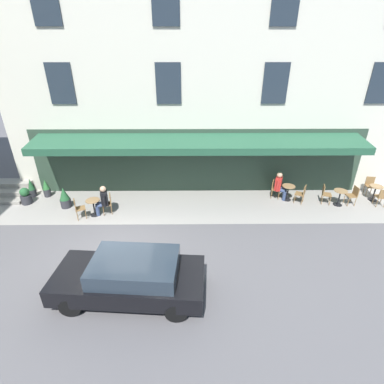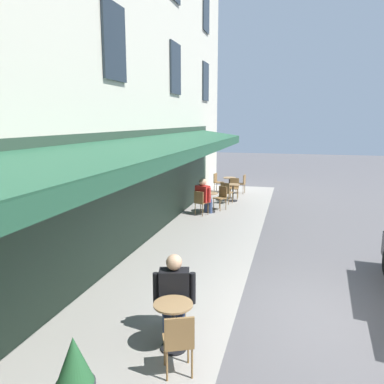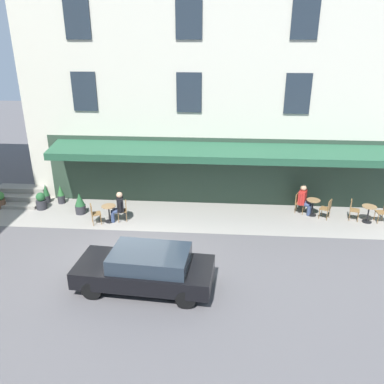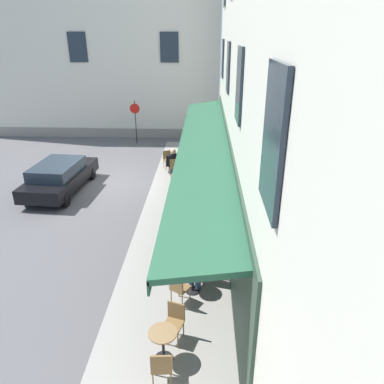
# 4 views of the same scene
# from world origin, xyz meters

# --- Properties ---
(ground_plane) EXTENTS (70.00, 70.00, 0.00)m
(ground_plane) POSITION_xyz_m (0.00, 0.00, 0.00)
(ground_plane) COLOR #565456
(sidewalk_cafe_terrace) EXTENTS (20.50, 3.20, 0.01)m
(sidewalk_cafe_terrace) POSITION_xyz_m (-3.25, -3.40, 0.00)
(sidewalk_cafe_terrace) COLOR gray
(sidewalk_cafe_terrace) RESTS_ON ground_plane
(corner_building_facade) EXTENTS (10.12, 17.00, 15.00)m
(corner_building_facade) POSITION_xyz_m (13.00, 3.50, 7.50)
(corner_building_facade) COLOR silver
(corner_building_facade) RESTS_ON ground_plane
(back_alley_steps) EXTENTS (2.40, 1.75, 0.60)m
(back_alley_steps) POSITION_xyz_m (6.60, -4.59, 0.24)
(back_alley_steps) COLOR gray
(back_alley_steps) RESTS_ON ground_plane
(cafe_table_near_entrance) EXTENTS (0.60, 0.60, 0.75)m
(cafe_table_near_entrance) POSITION_xyz_m (1.60, -2.58, 0.49)
(cafe_table_near_entrance) COLOR black
(cafe_table_near_entrance) RESTS_ON ground_plane
(cafe_chair_wicker_facing_street) EXTENTS (0.53, 0.53, 0.91)m
(cafe_chair_wicker_facing_street) POSITION_xyz_m (2.18, -2.32, 0.55)
(cafe_chair_wicker_facing_street) COLOR olive
(cafe_chair_wicker_facing_street) RESTS_ON ground_plane
(cafe_chair_wicker_back_row) EXTENTS (0.49, 0.49, 0.91)m
(cafe_chair_wicker_back_row) POSITION_xyz_m (0.99, -2.74, 0.55)
(cafe_chair_wicker_back_row) COLOR olive
(cafe_chair_wicker_back_row) RESTS_ON ground_plane
(cafe_table_mid_terrace) EXTENTS (0.60, 0.60, 0.75)m
(cafe_table_mid_terrace) POSITION_xyz_m (-9.52, -3.38, 0.49)
(cafe_table_mid_terrace) COLOR black
(cafe_table_mid_terrace) RESTS_ON ground_plane
(cafe_chair_wicker_by_window) EXTENTS (0.43, 0.43, 0.91)m
(cafe_chair_wicker_by_window) POSITION_xyz_m (-10.15, -3.42, 0.55)
(cafe_chair_wicker_by_window) COLOR olive
(cafe_chair_wicker_by_window) RESTS_ON ground_plane
(cafe_chair_wicker_corner_left) EXTENTS (0.50, 0.50, 0.91)m
(cafe_chair_wicker_corner_left) POSITION_xyz_m (-8.92, -3.58, 0.55)
(cafe_chair_wicker_corner_left) COLOR olive
(cafe_chair_wicker_corner_left) RESTS_ON ground_plane
(cafe_table_far_end) EXTENTS (0.60, 0.60, 0.75)m
(cafe_table_far_end) POSITION_xyz_m (-7.28, -3.91, 0.49)
(cafe_table_far_end) COLOR black
(cafe_table_far_end) RESTS_ON ground_plane
(cafe_chair_wicker_corner_right) EXTENTS (0.55, 0.55, 0.91)m
(cafe_chair_wicker_corner_right) POSITION_xyz_m (-7.82, -3.58, 0.55)
(cafe_chair_wicker_corner_right) COLOR olive
(cafe_chair_wicker_corner_right) RESTS_ON ground_plane
(cafe_chair_wicker_kerbside) EXTENTS (0.52, 0.52, 0.91)m
(cafe_chair_wicker_kerbside) POSITION_xyz_m (-6.70, -4.16, 0.55)
(cafe_chair_wicker_kerbside) COLOR olive
(cafe_chair_wicker_kerbside) RESTS_ON ground_plane
(seated_patron_in_black) EXTENTS (0.64, 0.68, 1.34)m
(seated_patron_in_black) POSITION_xyz_m (1.20, -2.69, 0.71)
(seated_patron_in_black) COLOR navy
(seated_patron_in_black) RESTS_ON ground_plane
(seated_companion_in_red) EXTENTS (0.68, 0.67, 1.37)m
(seated_companion_in_red) POSITION_xyz_m (-6.90, -4.07, 0.72)
(seated_companion_in_red) COLOR navy
(seated_companion_in_red) RESTS_ON ground_plane
(no_parking_sign) EXTENTS (0.09, 0.59, 2.60)m
(no_parking_sign) POSITION_xyz_m (6.60, 0.03, 1.79)
(no_parking_sign) COLOR black
(no_parking_sign) RESTS_ON ground_plane
(potted_plant_by_steps) EXTENTS (0.47, 0.47, 0.99)m
(potted_plant_by_steps) POSITION_xyz_m (3.14, -3.31, 0.48)
(potted_plant_by_steps) COLOR #2D2D33
(potted_plant_by_steps) RESTS_ON ground_plane
(potted_plant_entrance_right) EXTENTS (0.41, 0.41, 0.78)m
(potted_plant_entrance_right) POSITION_xyz_m (7.10, -3.68, 0.39)
(potted_plant_entrance_right) COLOR brown
(potted_plant_entrance_right) RESTS_ON ground_plane
(potted_plant_entrance_left) EXTENTS (0.48, 0.48, 0.81)m
(potted_plant_entrance_left) POSITION_xyz_m (5.12, -3.66, 0.38)
(potted_plant_entrance_left) COLOR #2D2D33
(potted_plant_entrance_left) RESTS_ON ground_plane
(potted_plant_under_sign) EXTENTS (0.33, 0.33, 0.94)m
(potted_plant_under_sign) POSITION_xyz_m (5.20, -4.41, 0.46)
(potted_plant_under_sign) COLOR #2D2D33
(potted_plant_under_sign) RESTS_ON ground_plane
(potted_plant_mid_terrace) EXTENTS (0.34, 0.34, 0.91)m
(potted_plant_mid_terrace) POSITION_xyz_m (4.47, -4.39, 0.44)
(potted_plant_mid_terrace) COLOR #2D2D33
(potted_plant_mid_terrace) RESTS_ON ground_plane
(parked_car_black) EXTENTS (4.42, 2.10, 1.33)m
(parked_car_black) POSITION_xyz_m (-0.88, 1.98, 0.71)
(parked_car_black) COLOR black
(parked_car_black) RESTS_ON ground_plane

